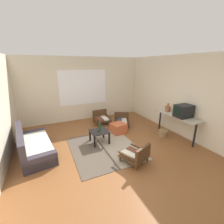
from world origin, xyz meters
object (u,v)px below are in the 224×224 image
(clay_vase, at_px, (168,108))
(wicker_basket, at_px, (163,133))
(armchair_by_window, at_px, (101,117))
(armchair_striped_foreground, at_px, (136,154))
(crt_television, at_px, (183,111))
(ottoman_orange, at_px, (118,128))
(glass_bottle, at_px, (100,127))
(coffee_table, at_px, (99,133))
(console_shelf, at_px, (176,117))
(couch, at_px, (33,146))
(armchair_corner, at_px, (122,120))

(clay_vase, xyz_separation_m, wicker_basket, (-0.31, -0.20, -0.80))
(wicker_basket, bearing_deg, armchair_by_window, 126.80)
(armchair_striped_foreground, distance_m, crt_television, 2.16)
(armchair_striped_foreground, height_order, crt_television, crt_television)
(ottoman_orange, distance_m, glass_bottle, 0.99)
(coffee_table, relative_size, wicker_basket, 1.83)
(armchair_striped_foreground, height_order, console_shelf, console_shelf)
(couch, xyz_separation_m, armchair_by_window, (2.53, 1.35, 0.03))
(armchair_corner, distance_m, glass_bottle, 1.66)
(couch, xyz_separation_m, console_shelf, (4.35, -0.88, 0.49))
(armchair_by_window, bearing_deg, ottoman_orange, -78.40)
(couch, distance_m, glass_bottle, 1.94)
(coffee_table, distance_m, wicker_basket, 2.22)
(armchair_striped_foreground, height_order, armchair_corner, armchair_striped_foreground)
(armchair_corner, height_order, wicker_basket, armchair_corner)
(armchair_striped_foreground, relative_size, wicker_basket, 2.48)
(armchair_corner, relative_size, ottoman_orange, 1.79)
(armchair_striped_foreground, relative_size, clay_vase, 2.63)
(coffee_table, distance_m, ottoman_orange, 0.98)
(armchair_by_window, distance_m, glass_bottle, 1.66)
(couch, relative_size, glass_bottle, 6.60)
(armchair_striped_foreground, bearing_deg, ottoman_orange, 77.29)
(couch, relative_size, coffee_table, 3.44)
(clay_vase, bearing_deg, ottoman_orange, 156.75)
(armchair_by_window, relative_size, ottoman_orange, 1.34)
(armchair_by_window, relative_size, armchair_striped_foreground, 0.84)
(console_shelf, bearing_deg, ottoman_orange, 145.26)
(ottoman_orange, height_order, wicker_basket, ottoman_orange)
(armchair_striped_foreground, bearing_deg, armchair_corner, 70.20)
(console_shelf, bearing_deg, glass_bottle, 163.64)
(wicker_basket, bearing_deg, coffee_table, 167.31)
(crt_television, bearing_deg, couch, 165.57)
(glass_bottle, distance_m, wicker_basket, 2.22)
(couch, relative_size, wicker_basket, 6.30)
(couch, distance_m, coffee_table, 1.89)
(armchair_corner, bearing_deg, clay_vase, -48.50)
(crt_television, height_order, wicker_basket, crt_television)
(coffee_table, height_order, wicker_basket, coffee_table)
(couch, distance_m, wicker_basket, 4.09)
(crt_television, bearing_deg, ottoman_orange, 139.83)
(coffee_table, xyz_separation_m, armchair_by_window, (0.65, 1.53, -0.06))
(glass_bottle, height_order, wicker_basket, glass_bottle)
(armchair_by_window, height_order, armchair_striped_foreground, armchair_by_window)
(armchair_by_window, xyz_separation_m, console_shelf, (1.82, -2.24, 0.46))
(console_shelf, xyz_separation_m, clay_vase, (-0.00, 0.42, 0.19))
(couch, xyz_separation_m, crt_television, (4.34, -1.12, 0.77))
(console_shelf, bearing_deg, coffee_table, 164.10)
(console_shelf, bearing_deg, armchair_corner, 123.70)
(armchair_corner, height_order, glass_bottle, glass_bottle)
(armchair_corner, xyz_separation_m, wicker_basket, (0.83, -1.48, -0.11))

